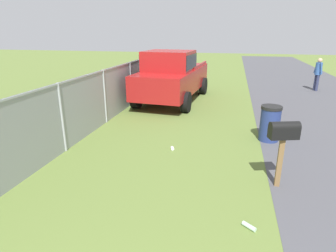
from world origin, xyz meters
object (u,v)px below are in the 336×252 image
(mailbox, at_px, (283,135))
(pedestrian, at_px, (318,72))
(trash_bin, at_px, (270,123))
(pickup_truck, at_px, (172,75))

(mailbox, distance_m, pedestrian, 10.47)
(trash_bin, bearing_deg, pickup_truck, 42.47)
(mailbox, bearing_deg, pickup_truck, 11.11)
(mailbox, xyz_separation_m, trash_bin, (2.44, -0.08, -0.55))
(pickup_truck, bearing_deg, pedestrian, 124.80)
(mailbox, relative_size, trash_bin, 1.34)
(pickup_truck, distance_m, pedestrian, 7.48)
(pickup_truck, xyz_separation_m, pedestrian, (3.76, -6.46, -0.19))
(pickup_truck, bearing_deg, trash_bin, 47.09)
(mailbox, bearing_deg, trash_bin, -19.42)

